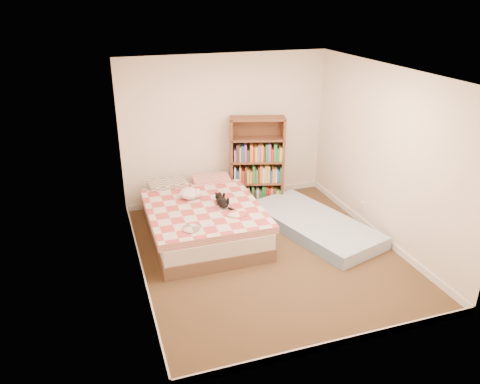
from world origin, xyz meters
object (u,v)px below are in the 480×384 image
object	(u,v)px
floor_mattress	(314,224)
black_cat	(222,201)
bed	(202,217)
white_dog	(190,194)
bookshelf	(256,172)

from	to	relation	value
floor_mattress	black_cat	world-z (taller)	black_cat
bed	white_dog	size ratio (longest dim) A/B	5.77
bookshelf	black_cat	world-z (taller)	bookshelf
bookshelf	white_dog	bearing A→B (deg)	-136.70
bed	floor_mattress	xyz separation A→B (m)	(1.66, -0.44, -0.17)
bed	black_cat	size ratio (longest dim) A/B	3.75
bookshelf	floor_mattress	bearing A→B (deg)	-53.72
black_cat	bookshelf	bearing A→B (deg)	48.90
floor_mattress	black_cat	bearing A→B (deg)	153.49
bed	bookshelf	size ratio (longest dim) A/B	1.46
bed	white_dog	distance (m)	0.40
bed	black_cat	bearing A→B (deg)	-37.08
bed	bookshelf	world-z (taller)	bookshelf
floor_mattress	bookshelf	bearing A→B (deg)	93.39
bookshelf	black_cat	size ratio (longest dim) A/B	2.57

